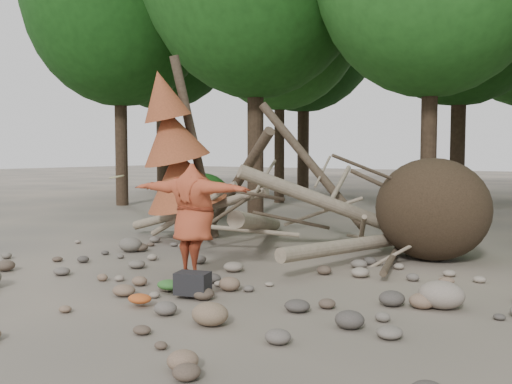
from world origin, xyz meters
The scene contains 12 objects.
ground centered at (0.00, 0.00, 0.00)m, with size 120.00×120.00×0.00m, color #514C44.
deadfall_pile centered at (2.02, 4.24, 0.95)m, with size 8.55×5.24×3.30m.
dead_conifer centered at (-3.12, 3.37, 2.11)m, with size 2.06×2.16×4.35m.
bush_left centered at (-5.50, 7.20, 0.72)m, with size 1.80×1.80×1.44m, color #164612.
bush_mid centered at (0.80, 7.80, 0.56)m, with size 1.40×1.40×1.12m, color #1E5919.
frisbee_thrower centered at (-0.21, 0.53, 0.99)m, with size 3.38×0.82×1.83m.
backpack centered at (0.63, -0.49, 0.16)m, with size 0.47×0.32×0.32m, color black.
cloth_green centered at (0.14, -0.45, 0.07)m, with size 0.38×0.32×0.14m, color #2E6227.
cloth_orange centered at (0.33, -1.24, 0.06)m, with size 0.34×0.28×0.12m, color #A9491D.
boulder_front_right centered at (1.63, -1.35, 0.14)m, with size 0.46×0.42×0.28m, color #7C654D.
boulder_mid_right centered at (3.74, 0.96, 0.18)m, with size 0.61×0.55×0.37m, color gray.
boulder_mid_left centered at (-2.93, 1.71, 0.15)m, with size 0.51×0.46×0.30m, color #665F56.
Camera 1 is at (5.85, -6.65, 2.09)m, focal length 40.00 mm.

